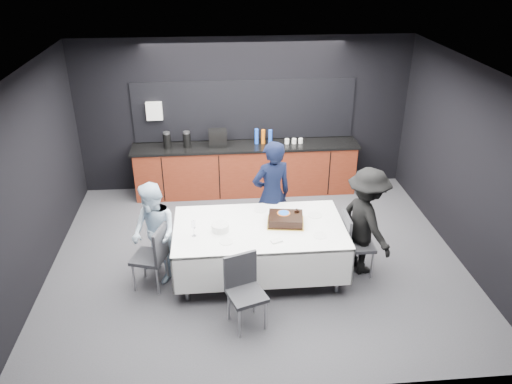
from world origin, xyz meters
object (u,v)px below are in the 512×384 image
Objects in this scene: party_table at (259,235)px; champagne_flute at (193,225)px; chair_left at (154,253)px; person_left at (154,234)px; chair_near at (244,286)px; chair_right at (353,240)px; cake_assembly at (286,219)px; plate_stack at (220,227)px; person_right at (366,222)px; person_center at (272,195)px.

champagne_flute is (-0.88, -0.17, 0.30)m from party_table.
person_left is at bearing 89.72° from chair_left.
chair_left is 1.00× the size of chair_near.
chair_right is 0.64× the size of person_left.
cake_assembly reaches higher than party_table.
chair_near reaches higher than plate_stack.
person_right is (2.01, 0.05, -0.04)m from plate_stack.
party_table is 2.51× the size of chair_near.
cake_assembly is 1.83m from chair_left.
plate_stack is 0.90m from person_left.
cake_assembly is 0.99m from chair_right.
chair_near is at bearing 15.27° from person_left.
cake_assembly is at bearing 9.94° from champagne_flute.
champagne_flute is 0.68m from chair_left.
plate_stack is 1.86m from chair_right.
person_left is at bearing 178.70° from party_table.
person_right is (2.36, 0.15, -0.15)m from champagne_flute.
chair_left is (-1.42, -0.16, -0.11)m from party_table.
plate_stack is 1.05× the size of champagne_flute.
chair_left is 2.92m from person_right.
party_table is 0.94m from champagne_flute.
cake_assembly is at bearing 172.49° from chair_right.
champagne_flute is (-0.35, -0.10, 0.11)m from plate_stack.
chair_right is 0.59× the size of person_right.
cake_assembly is 0.35× the size of person_right.
party_table is 2.51× the size of chair_right.
party_table is 1.47× the size of person_right.
person_right is at bearing 18.62° from chair_right.
plate_stack reaches higher than party_table.
plate_stack is at bearing 15.98° from champagne_flute.
chair_right is at bearing 89.74° from person_right.
cake_assembly is 2.47× the size of champagne_flute.
party_table is 1.49m from person_right.
chair_right reaches higher than plate_stack.
cake_assembly reaches higher than plate_stack.
chair_left is at bearing 179.04° from champagne_flute.
plate_stack is 1.14m from person_center.
plate_stack is 0.25× the size of chair_left.
cake_assembly is 1.24m from chair_near.
person_right is (0.17, 0.06, 0.25)m from chair_right.
plate_stack is 0.25× the size of chair_right.
plate_stack is at bearing 49.91° from person_left.
chair_left is at bearing -173.73° from party_table.
cake_assembly reaches higher than chair_right.
chair_left is (-1.79, -0.21, -0.31)m from cake_assembly.
champagne_flute reaches higher than chair_right.
champagne_flute is at bearing -170.06° from cake_assembly.
chair_near is at bearing -35.07° from chair_left.
champagne_flute reaches higher than plate_stack.
chair_right is (1.84, -0.00, -0.30)m from plate_stack.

